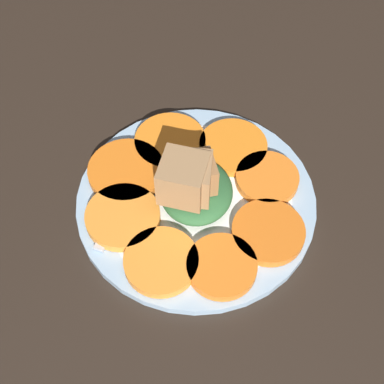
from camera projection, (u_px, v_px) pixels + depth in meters
The scene contains 12 objects.
table_slab at pixel (192, 208), 59.81cm from camera, with size 120.00×120.00×2.00cm, color black.
plate at pixel (192, 200), 58.56cm from camera, with size 26.10×26.10×1.05cm.
carrot_slice_0 at pixel (157, 261), 53.10cm from camera, with size 7.52×7.52×1.08cm, color orange.
carrot_slice_1 at pixel (217, 266), 52.80cm from camera, with size 7.07×7.07×1.08cm, color orange.
carrot_slice_2 at pixel (264, 232), 55.01cm from camera, with size 7.59×7.59×1.08cm, color orange.
carrot_slice_3 at pixel (263, 178), 58.84cm from camera, with size 6.99×6.99×1.08cm, color orange.
carrot_slice_4 at pixel (229, 147), 61.35cm from camera, with size 7.84×7.84×1.08cm, color orange.
carrot_slice_5 at pixel (166, 142), 61.77cm from camera, with size 8.23×8.23×1.08cm, color orange.
carrot_slice_6 at pixel (122, 171), 59.41cm from camera, with size 8.53×8.53×1.08cm, color orange.
carrot_slice_7 at pixel (118, 217), 56.05cm from camera, with size 7.91×7.91×1.08cm, color orange.
center_pile at pixel (188, 183), 55.23cm from camera, with size 8.73×8.01×7.02cm.
fork at pixel (131, 179), 59.21cm from camera, with size 17.53×7.60×0.40cm.
Camera 1 is at (32.25, 0.45, 51.40)cm, focal length 50.00 mm.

